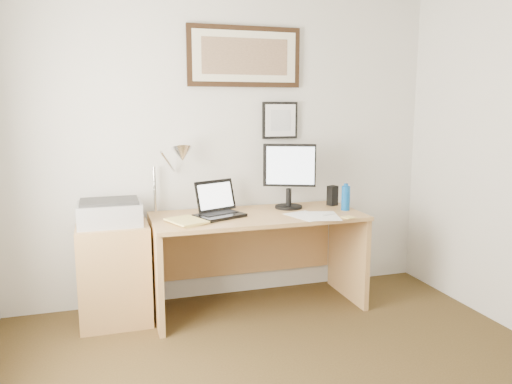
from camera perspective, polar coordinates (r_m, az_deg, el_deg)
name	(u,v)px	position (r m, az deg, el deg)	size (l,w,h in m)	color
wall_back	(226,146)	(4.05, -3.42, 5.31)	(3.50, 0.02, 2.50)	silver
side_cabinet	(115,274)	(3.80, -15.85, -9.03)	(0.50, 0.40, 0.73)	#AB7C47
water_bottle	(346,198)	(4.01, 10.22, -0.69)	(0.07, 0.07, 0.19)	#0C50A0
bottle_cap	(346,185)	(3.99, 10.26, 0.82)	(0.03, 0.03, 0.02)	#0C50A0
speaker	(332,196)	(4.18, 8.73, -0.42)	(0.07, 0.06, 0.16)	black
paper_sheet_a	(307,216)	(3.77, 5.89, -2.74)	(0.23, 0.32, 0.00)	white
paper_sheet_b	(323,216)	(3.78, 7.65, -2.73)	(0.23, 0.33, 0.00)	white
sticky_pad	(348,217)	(3.74, 10.51, -2.86)	(0.08, 0.08, 0.01)	#F0D171
marker_pen	(328,215)	(3.80, 8.26, -2.58)	(0.02, 0.02, 0.14)	white
book	(173,224)	(3.52, -9.42, -3.57)	(0.21, 0.29, 0.02)	#E4CD6B
desk	(254,241)	(3.95, -0.19, -5.65)	(1.60, 0.70, 0.75)	#AB7C47
laptop	(218,208)	(3.76, -4.35, -1.87)	(0.41, 0.41, 0.26)	black
lcd_monitor	(289,173)	(4.00, 3.83, 2.21)	(0.40, 0.22, 0.52)	black
printer	(110,213)	(3.70, -16.37, -2.27)	(0.44, 0.34, 0.18)	#A0A0A3
desk_lamp	(179,157)	(3.79, -8.74, 3.95)	(0.29, 0.27, 0.53)	silver
picture_large	(245,57)	(4.07, -1.30, 15.21)	(0.92, 0.04, 0.47)	black
picture_small	(280,120)	(4.15, 2.75, 8.18)	(0.30, 0.03, 0.30)	black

